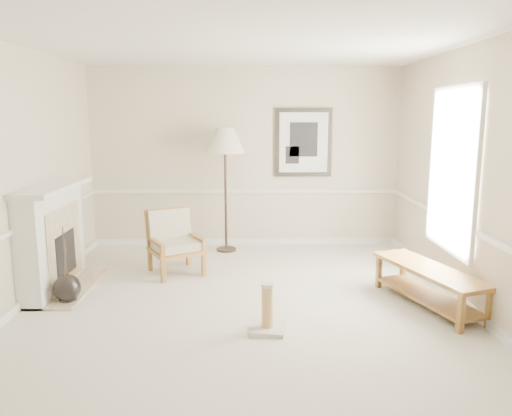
{
  "coord_description": "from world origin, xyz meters",
  "views": [
    {
      "loc": [
        0.06,
        -5.39,
        2.12
      ],
      "look_at": [
        0.15,
        0.7,
        1.0
      ],
      "focal_mm": 35.0,
      "sensor_mm": 36.0,
      "label": 1
    }
  ],
  "objects_px": {
    "floor_vase": "(67,289)",
    "bench": "(429,280)",
    "scratching_post": "(267,316)",
    "floor_lamp": "(225,144)",
    "armchair": "(173,239)"
  },
  "relations": [
    {
      "from": "floor_vase",
      "to": "bench",
      "type": "xyz_separation_m",
      "value": [
        4.12,
        -0.16,
        0.13
      ]
    },
    {
      "from": "scratching_post",
      "to": "floor_lamp",
      "type": "bearing_deg",
      "value": 100.09
    },
    {
      "from": "floor_vase",
      "to": "bench",
      "type": "height_order",
      "value": "floor_vase"
    },
    {
      "from": "floor_vase",
      "to": "floor_lamp",
      "type": "xyz_separation_m",
      "value": [
        1.73,
        2.24,
        1.53
      ]
    },
    {
      "from": "armchair",
      "to": "scratching_post",
      "type": "relative_size",
      "value": 1.83
    },
    {
      "from": "bench",
      "to": "floor_vase",
      "type": "bearing_deg",
      "value": 177.79
    },
    {
      "from": "floor_vase",
      "to": "floor_lamp",
      "type": "relative_size",
      "value": 0.47
    },
    {
      "from": "armchair",
      "to": "floor_lamp",
      "type": "xyz_separation_m",
      "value": [
        0.68,
        1.07,
        1.23
      ]
    },
    {
      "from": "armchair",
      "to": "scratching_post",
      "type": "distance_m",
      "value": 2.34
    },
    {
      "from": "armchair",
      "to": "floor_vase",
      "type": "bearing_deg",
      "value": -160.23
    },
    {
      "from": "floor_vase",
      "to": "scratching_post",
      "type": "distance_m",
      "value": 2.41
    },
    {
      "from": "floor_lamp",
      "to": "bench",
      "type": "xyz_separation_m",
      "value": [
        2.39,
        -2.4,
        -1.4
      ]
    },
    {
      "from": "floor_vase",
      "to": "armchair",
      "type": "xyz_separation_m",
      "value": [
        1.06,
        1.17,
        0.3
      ]
    },
    {
      "from": "bench",
      "to": "scratching_post",
      "type": "distance_m",
      "value": 1.96
    },
    {
      "from": "floor_lamp",
      "to": "bench",
      "type": "height_order",
      "value": "floor_lamp"
    }
  ]
}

